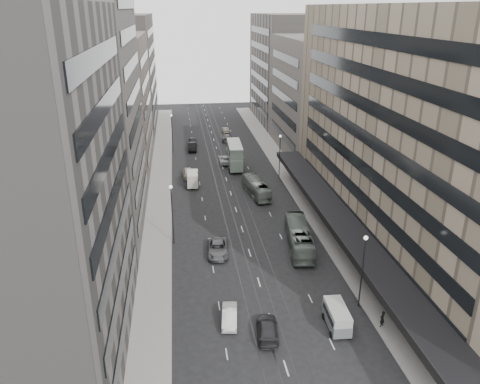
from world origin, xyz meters
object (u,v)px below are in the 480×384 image
pedestrian (382,319)px  bus_far (256,188)px  panel_van (192,179)px  sedan_1 (230,316)px  double_decker (235,155)px  sedan_2 (218,249)px  bus_near (299,237)px  vw_microbus (337,316)px

pedestrian → bus_far: bearing=-115.0°
panel_van → sedan_1: bearing=-85.7°
double_decker → pedestrian: size_ratio=5.25×
panel_van → sedan_2: bearing=-83.7°
bus_near → sedan_2: 10.74m
vw_microbus → double_decker: bearing=96.9°
bus_near → double_decker: double_decker is taller
vw_microbus → panel_van: size_ratio=1.05×
panel_van → bus_far: bearing=-26.8°
bus_near → double_decker: (-4.23, 33.99, 1.09)m
panel_van → sedan_2: 25.02m
bus_near → panel_van: size_ratio=2.69×
sedan_1 → sedan_2: 14.08m
panel_van → sedan_2: size_ratio=0.75×
sedan_1 → pedestrian: size_ratio=2.45×
pedestrian → double_decker: bearing=-115.9°
panel_van → pedestrian: panel_van is taller
bus_near → panel_van: 27.80m
bus_far → sedan_2: bus_far is taller
bus_near → sedan_1: (-10.81, -14.38, -0.87)m
vw_microbus → sedan_1: vw_microbus is taller
double_decker → sedan_2: 34.94m
bus_far → bus_near: bearing=89.9°
bus_near → bus_far: (-2.46, 19.07, -0.22)m
panel_van → sedan_1: (2.10, -39.00, -0.75)m
double_decker → vw_microbus: double_decker is taller
double_decker → vw_microbus: bearing=-83.5°
panel_van → sedan_1: size_ratio=0.99×
bus_near → vw_microbus: (-0.42, -16.65, -0.27)m
bus_near → sedan_1: 18.01m
vw_microbus → sedan_1: bearing=170.2°
double_decker → sedan_1: size_ratio=2.14×
bus_near → double_decker: bearing=-75.6°
bus_near → pedestrian: (4.03, -17.26, -0.56)m
sedan_1 → sedan_2: bearing=96.8°
panel_van → vw_microbus: bearing=-71.9°
vw_microbus → sedan_1: 10.65m
vw_microbus → sedan_2: size_ratio=0.79×
panel_van → sedan_2: (2.20, -24.92, -0.67)m
sedan_2 → pedestrian: pedestrian is taller
vw_microbus → pedestrian: vw_microbus is taller
panel_van → pedestrian: (16.94, -41.88, -0.43)m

